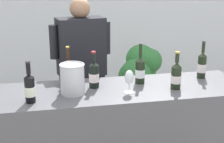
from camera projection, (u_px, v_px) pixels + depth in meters
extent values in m
cube|color=silver|center=(85.00, 7.00, 4.97)|extent=(8.00, 0.10, 2.80)
cube|color=#4C4C51|center=(123.00, 143.00, 2.79)|extent=(2.05, 0.64, 1.01)
cylinder|color=black|center=(140.00, 72.00, 2.75)|extent=(0.08, 0.08, 0.19)
cone|color=black|center=(140.00, 59.00, 2.71)|extent=(0.08, 0.08, 0.04)
cylinder|color=black|center=(141.00, 51.00, 2.69)|extent=(0.03, 0.03, 0.10)
cylinder|color=black|center=(141.00, 44.00, 2.67)|extent=(0.03, 0.03, 0.01)
cylinder|color=white|center=(140.00, 73.00, 2.75)|extent=(0.08, 0.08, 0.07)
cylinder|color=black|center=(176.00, 78.00, 2.61)|extent=(0.08, 0.08, 0.18)
cone|color=black|center=(177.00, 65.00, 2.58)|extent=(0.08, 0.08, 0.04)
cylinder|color=black|center=(177.00, 58.00, 2.56)|extent=(0.03, 0.03, 0.08)
cylinder|color=#B79333|center=(178.00, 52.00, 2.55)|extent=(0.04, 0.04, 0.01)
cylinder|color=silver|center=(176.00, 79.00, 2.62)|extent=(0.08, 0.08, 0.07)
cylinder|color=black|center=(202.00, 67.00, 2.89)|extent=(0.07, 0.07, 0.20)
cone|color=black|center=(203.00, 54.00, 2.85)|extent=(0.07, 0.07, 0.03)
cylinder|color=black|center=(203.00, 48.00, 2.84)|extent=(0.03, 0.03, 0.10)
cylinder|color=#333338|center=(204.00, 42.00, 2.82)|extent=(0.03, 0.03, 0.01)
cylinder|color=silver|center=(202.00, 68.00, 2.89)|extent=(0.08, 0.08, 0.08)
cylinder|color=black|center=(94.00, 76.00, 2.64)|extent=(0.08, 0.08, 0.19)
cone|color=black|center=(94.00, 64.00, 2.61)|extent=(0.08, 0.08, 0.03)
cylinder|color=black|center=(94.00, 57.00, 2.60)|extent=(0.03, 0.03, 0.07)
cylinder|color=maroon|center=(94.00, 52.00, 2.58)|extent=(0.04, 0.04, 0.01)
cylinder|color=silver|center=(94.00, 77.00, 2.65)|extent=(0.08, 0.08, 0.07)
cylinder|color=black|center=(69.00, 73.00, 2.71)|extent=(0.08, 0.08, 0.19)
cone|color=black|center=(68.00, 60.00, 2.68)|extent=(0.08, 0.08, 0.04)
cylinder|color=black|center=(68.00, 53.00, 2.66)|extent=(0.03, 0.03, 0.09)
cylinder|color=#B79333|center=(68.00, 47.00, 2.65)|extent=(0.03, 0.03, 0.01)
cylinder|color=black|center=(30.00, 90.00, 2.34)|extent=(0.07, 0.07, 0.19)
cone|color=black|center=(29.00, 76.00, 2.30)|extent=(0.07, 0.07, 0.03)
cylinder|color=black|center=(28.00, 68.00, 2.29)|extent=(0.03, 0.03, 0.09)
cylinder|color=#333338|center=(28.00, 62.00, 2.27)|extent=(0.04, 0.04, 0.01)
cylinder|color=silver|center=(30.00, 91.00, 2.34)|extent=(0.07, 0.07, 0.07)
cylinder|color=silver|center=(129.00, 92.00, 2.55)|extent=(0.08, 0.08, 0.00)
cylinder|color=silver|center=(129.00, 88.00, 2.54)|extent=(0.01, 0.01, 0.07)
ellipsoid|color=silver|center=(129.00, 77.00, 2.51)|extent=(0.07, 0.07, 0.11)
ellipsoid|color=maroon|center=(129.00, 80.00, 2.52)|extent=(0.05, 0.05, 0.04)
cylinder|color=silver|center=(72.00, 80.00, 2.50)|extent=(0.19, 0.19, 0.23)
torus|color=silver|center=(72.00, 65.00, 2.46)|extent=(0.19, 0.19, 0.01)
cube|color=black|center=(83.00, 116.00, 3.41)|extent=(0.45, 0.31, 0.93)
cube|color=black|center=(81.00, 47.00, 3.19)|extent=(0.49, 0.32, 0.57)
sphere|color=#8C664C|center=(80.00, 8.00, 3.08)|extent=(0.20, 0.20, 0.20)
cylinder|color=black|center=(106.00, 38.00, 3.27)|extent=(0.08, 0.08, 0.33)
cylinder|color=black|center=(54.00, 42.00, 3.07)|extent=(0.08, 0.08, 0.33)
cylinder|color=brown|center=(139.00, 112.00, 4.31)|extent=(0.35, 0.35, 0.27)
sphere|color=#2D6B33|center=(141.00, 59.00, 4.17)|extent=(0.38, 0.38, 0.38)
sphere|color=#2D6B33|center=(136.00, 75.00, 4.05)|extent=(0.40, 0.40, 0.40)
sphere|color=#2D6B33|center=(132.00, 76.00, 4.17)|extent=(0.36, 0.36, 0.36)
sphere|color=#2D6B33|center=(138.00, 74.00, 4.14)|extent=(0.32, 0.32, 0.32)
sphere|color=#2D6B33|center=(140.00, 70.00, 4.19)|extent=(0.42, 0.42, 0.42)
sphere|color=#2D6B33|center=(150.00, 61.00, 4.10)|extent=(0.32, 0.32, 0.32)
cylinder|color=#4C3823|center=(140.00, 81.00, 4.18)|extent=(0.05, 0.05, 0.60)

